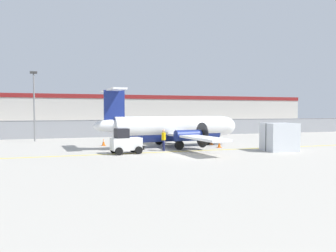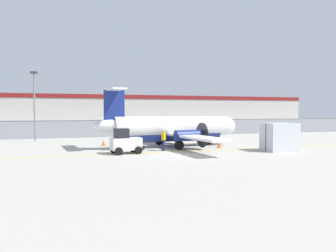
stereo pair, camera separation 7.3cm
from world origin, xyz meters
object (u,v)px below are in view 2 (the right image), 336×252
parked_car_1 (50,127)px  ground_crew_worker (164,139)px  parked_car_4 (170,127)px  parked_car_6 (225,126)px  parked_car_3 (129,125)px  cargo_container (279,137)px  traffic_cone_near_right (138,141)px  baggage_tug (125,142)px  parked_car_0 (28,126)px  traffic_cone_far_right (104,142)px  parked_car_2 (94,125)px  traffic_cone_near_left (219,144)px  commuter_airplane (174,129)px  apron_light_pole (34,100)px  parked_car_5 (175,124)px  traffic_cone_far_left (211,141)px

parked_car_1 → ground_crew_worker: bearing=106.7°
parked_car_4 → parked_car_6: 9.38m
parked_car_3 → parked_car_6: same height
cargo_container → traffic_cone_near_right: cargo_container is taller
baggage_tug → cargo_container: cargo_container is taller
parked_car_0 → parked_car_6: (29.38, -7.56, 0.00)m
baggage_tug → traffic_cone_far_right: bearing=89.9°
parked_car_6 → parked_car_2: bearing=158.3°
traffic_cone_far_right → parked_car_2: size_ratio=0.15×
traffic_cone_near_left → parked_car_3: size_ratio=0.15×
commuter_airplane → traffic_cone_near_left: 4.17m
traffic_cone_near_left → apron_light_pole: apron_light_pole is taller
commuter_airplane → parked_car_5: 30.76m
baggage_tug → parked_car_6: size_ratio=0.57×
commuter_airplane → parked_car_3: size_ratio=3.81×
traffic_cone_far_left → parked_car_0: 31.71m
traffic_cone_near_right → parked_car_5: bearing=64.1°
traffic_cone_near_left → parked_car_6: bearing=61.0°
commuter_airplane → parked_car_1: 23.72m
commuter_airplane → parked_car_2: 28.28m
traffic_cone_far_left → parked_car_1: size_ratio=0.15×
traffic_cone_near_right → parked_car_0: size_ratio=0.15×
parked_car_4 → baggage_tug: bearing=-115.4°
parked_car_0 → commuter_airplane: bearing=111.5°
ground_crew_worker → parked_car_0: (-12.66, 28.97, -0.06)m
cargo_container → parked_car_3: cargo_container is taller
ground_crew_worker → traffic_cone_near_left: size_ratio=2.66×
parked_car_1 → traffic_cone_near_left: bearing=117.6°
traffic_cone_far_right → parked_car_6: bearing=37.6°
baggage_tug → apron_light_pole: (-7.19, 12.87, 3.45)m
traffic_cone_far_left → parked_car_5: (6.25, 28.50, 0.58)m
commuter_airplane → traffic_cone_near_right: bearing=125.2°
baggage_tug → traffic_cone_near_right: 6.77m
traffic_cone_far_right → parked_car_1: 18.88m
traffic_cone_near_left → parked_car_2: 30.82m
parked_car_1 → traffic_cone_far_right: bearing=101.2°
traffic_cone_near_right → ground_crew_worker: bearing=-81.6°
traffic_cone_near_right → parked_car_1: bearing=115.0°
traffic_cone_near_left → apron_light_pole: 19.73m
commuter_airplane → traffic_cone_near_right: (-2.54, 2.94, -1.29)m
ground_crew_worker → cargo_container: cargo_container is taller
commuter_airplane → ground_crew_worker: commuter_airplane is taller
traffic_cone_near_left → parked_car_2: parked_car_2 is taller
parked_car_2 → traffic_cone_near_right: bearing=-83.2°
baggage_tug → parked_car_2: baggage_tug is taller
parked_car_4 → traffic_cone_near_left: bearing=-95.4°
parked_car_0 → parked_car_4: (20.02, -8.21, 0.00)m
parked_car_4 → parked_car_2: bearing=136.7°
parked_car_2 → parked_car_6: size_ratio=0.99×
parked_car_3 → parked_car_4: 7.99m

